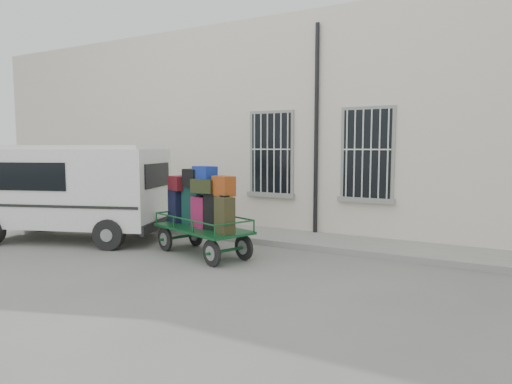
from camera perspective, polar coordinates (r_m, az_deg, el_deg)
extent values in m
plane|color=slate|center=(10.28, -3.83, -7.99)|extent=(80.00, 80.00, 0.00)
cube|color=beige|center=(14.91, 7.86, 7.80)|extent=(24.00, 5.00, 6.00)
cylinder|color=black|center=(12.16, 7.54, 7.37)|extent=(0.11, 0.11, 5.60)
cube|color=black|center=(12.77, 1.96, 4.86)|extent=(1.20, 0.08, 2.20)
cube|color=gray|center=(12.82, 1.90, -0.33)|extent=(1.45, 0.22, 0.12)
cube|color=black|center=(11.77, 13.74, 4.65)|extent=(1.20, 0.08, 2.20)
cube|color=gray|center=(11.83, 13.58, -0.98)|extent=(1.45, 0.22, 0.12)
cube|color=gray|center=(12.12, 1.90, -5.53)|extent=(24.00, 1.70, 0.15)
cylinder|color=black|center=(10.91, -11.29, -5.80)|extent=(0.54, 0.25, 0.55)
cylinder|color=gray|center=(10.91, -11.29, -5.80)|extent=(0.32, 0.20, 0.30)
cylinder|color=black|center=(11.34, -7.58, -5.31)|extent=(0.54, 0.25, 0.55)
cylinder|color=gray|center=(11.34, -7.58, -5.31)|extent=(0.32, 0.20, 0.30)
cylinder|color=black|center=(9.36, -5.55, -7.62)|extent=(0.54, 0.25, 0.55)
cylinder|color=gray|center=(9.36, -5.55, -7.62)|extent=(0.32, 0.20, 0.30)
cylinder|color=black|center=(9.85, -1.53, -6.92)|extent=(0.54, 0.25, 0.55)
cylinder|color=gray|center=(9.85, -1.53, -6.92)|extent=(0.32, 0.20, 0.30)
cube|color=#114D24|center=(10.28, -6.69, -4.55)|extent=(2.66, 1.86, 0.06)
cylinder|color=#114D24|center=(11.51, -10.88, -2.69)|extent=(0.32, 0.15, 0.62)
cube|color=black|center=(11.04, -9.89, -1.71)|extent=(0.52, 0.43, 0.78)
cube|color=black|center=(10.99, -9.93, 0.38)|extent=(0.21, 0.18, 0.03)
cube|color=black|center=(10.59, -7.88, -1.68)|extent=(0.58, 0.37, 0.89)
cube|color=black|center=(10.55, -7.91, 0.81)|extent=(0.25, 0.19, 0.03)
cube|color=#7F1752|center=(10.18, -6.98, -2.53)|extent=(0.44, 0.30, 0.69)
cube|color=black|center=(10.13, -7.00, -0.51)|extent=(0.19, 0.16, 0.03)
cube|color=black|center=(9.89, -5.22, -2.45)|extent=(0.44, 0.29, 0.79)
cube|color=black|center=(9.84, -5.24, -0.06)|extent=(0.20, 0.17, 0.03)
cube|color=#302C18|center=(9.44, -3.95, -2.92)|extent=(0.49, 0.42, 0.76)
cube|color=black|center=(9.39, -3.96, -0.53)|extent=(0.20, 0.18, 0.03)
cube|color=#4D0F15|center=(10.87, -9.59, 1.10)|extent=(0.64, 0.56, 0.33)
cube|color=black|center=(10.40, -7.74, 1.76)|extent=(0.64, 0.54, 0.40)
cube|color=#282E17|center=(9.96, -6.40, 0.76)|extent=(0.55, 0.35, 0.30)
cube|color=maroon|center=(9.60, -4.06, 0.75)|extent=(0.58, 0.46, 0.42)
cube|color=navy|center=(10.07, -6.42, 2.45)|extent=(0.58, 0.46, 0.27)
cube|color=silver|center=(12.82, -22.25, 0.61)|extent=(5.20, 3.57, 1.96)
cube|color=silver|center=(12.78, -22.42, 5.18)|extent=(4.94, 3.34, 0.11)
cube|color=black|center=(12.31, -27.43, 1.74)|extent=(2.27, 0.85, 0.67)
cube|color=black|center=(11.71, -12.26, 2.07)|extent=(0.56, 1.45, 0.60)
cube|color=black|center=(11.86, -12.18, -3.97)|extent=(0.78, 1.93, 0.24)
cube|color=white|center=(11.80, -12.01, -2.78)|extent=(0.19, 0.44, 0.13)
cylinder|color=black|center=(14.63, -25.30, -2.97)|extent=(0.78, 0.48, 0.74)
cylinder|color=black|center=(11.31, -17.91, -5.08)|extent=(0.78, 0.48, 0.74)
cylinder|color=black|center=(13.09, -13.87, -3.54)|extent=(0.78, 0.48, 0.74)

